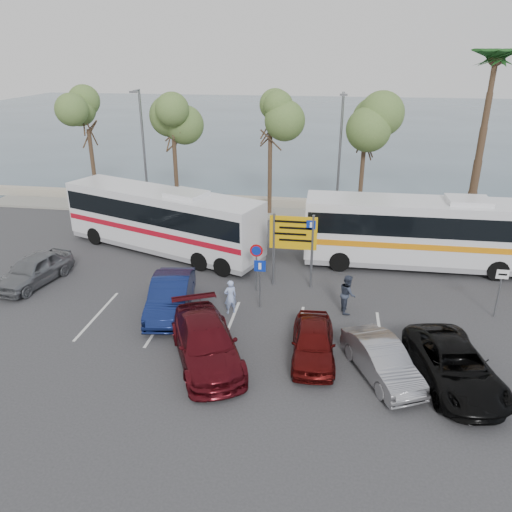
# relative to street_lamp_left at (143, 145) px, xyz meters

# --- Properties ---
(ground) EXTENTS (120.00, 120.00, 0.00)m
(ground) POSITION_rel_street_lamp_left_xyz_m (10.00, -13.52, -4.60)
(ground) COLOR #303032
(ground) RESTS_ON ground
(kerb_strip) EXTENTS (44.00, 2.40, 0.15)m
(kerb_strip) POSITION_rel_street_lamp_left_xyz_m (10.00, 0.48, -4.52)
(kerb_strip) COLOR gray
(kerb_strip) RESTS_ON ground
(seawall) EXTENTS (48.00, 0.80, 0.60)m
(seawall) POSITION_rel_street_lamp_left_xyz_m (10.00, 2.48, -4.30)
(seawall) COLOR #A09580
(seawall) RESTS_ON ground
(sea) EXTENTS (140.00, 140.00, 0.00)m
(sea) POSITION_rel_street_lamp_left_xyz_m (10.00, 46.48, -4.59)
(sea) COLOR #3A4F5E
(sea) RESTS_ON ground
(tree_far_left) EXTENTS (3.20, 3.20, 7.60)m
(tree_far_left) POSITION_rel_street_lamp_left_xyz_m (-4.00, 0.48, 1.73)
(tree_far_left) COLOR #382619
(tree_far_left) RESTS_ON kerb_strip
(tree_left) EXTENTS (3.20, 3.20, 7.20)m
(tree_left) POSITION_rel_street_lamp_left_xyz_m (2.00, 0.48, 1.41)
(tree_left) COLOR #382619
(tree_left) RESTS_ON kerb_strip
(tree_mid) EXTENTS (3.20, 3.20, 8.00)m
(tree_mid) POSITION_rel_street_lamp_left_xyz_m (8.50, 0.48, 2.06)
(tree_mid) COLOR #382619
(tree_mid) RESTS_ON kerb_strip
(tree_right) EXTENTS (3.20, 3.20, 7.40)m
(tree_right) POSITION_rel_street_lamp_left_xyz_m (14.50, 0.48, 1.57)
(tree_right) COLOR #382619
(tree_right) RESTS_ON kerb_strip
(palm_tree) EXTENTS (4.80, 4.80, 11.20)m
(palm_tree) POSITION_rel_street_lamp_left_xyz_m (21.50, 0.48, 5.27)
(palm_tree) COLOR #382619
(palm_tree) RESTS_ON kerb_strip
(street_lamp_left) EXTENTS (0.45, 1.15, 8.01)m
(street_lamp_left) POSITION_rel_street_lamp_left_xyz_m (0.00, 0.00, 0.00)
(street_lamp_left) COLOR slate
(street_lamp_left) RESTS_ON kerb_strip
(street_lamp_right) EXTENTS (0.45, 1.15, 8.01)m
(street_lamp_right) POSITION_rel_street_lamp_left_xyz_m (13.00, 0.00, 0.00)
(street_lamp_right) COLOR slate
(street_lamp_right) RESTS_ON kerb_strip
(direction_sign) EXTENTS (2.20, 0.12, 3.60)m
(direction_sign) POSITION_rel_street_lamp_left_xyz_m (11.00, -10.32, -2.17)
(direction_sign) COLOR slate
(direction_sign) RESTS_ON ground
(sign_no_stop) EXTENTS (0.60, 0.08, 2.35)m
(sign_no_stop) POSITION_rel_street_lamp_left_xyz_m (9.40, -11.13, -3.02)
(sign_no_stop) COLOR slate
(sign_no_stop) RESTS_ON ground
(sign_parking) EXTENTS (0.50, 0.07, 2.25)m
(sign_parking) POSITION_rel_street_lamp_left_xyz_m (9.80, -12.73, -3.13)
(sign_parking) COLOR slate
(sign_parking) RESTS_ON ground
(sign_taxi) EXTENTS (0.50, 0.07, 2.20)m
(sign_taxi) POSITION_rel_street_lamp_left_xyz_m (19.80, -12.03, -3.18)
(sign_taxi) COLOR slate
(sign_taxi) RESTS_ON ground
(lane_markings) EXTENTS (12.02, 4.20, 0.01)m
(lane_markings) POSITION_rel_street_lamp_left_xyz_m (8.86, -14.52, -4.60)
(lane_markings) COLOR silver
(lane_markings) RESTS_ON ground
(coach_bus_left) EXTENTS (11.96, 6.59, 3.69)m
(coach_bus_left) POSITION_rel_street_lamp_left_xyz_m (3.50, -7.02, -2.89)
(coach_bus_left) COLOR silver
(coach_bus_left) RESTS_ON ground
(coach_bus_right) EXTENTS (12.19, 2.72, 3.79)m
(coach_bus_right) POSITION_rel_street_lamp_left_xyz_m (17.50, -7.02, -2.84)
(coach_bus_right) COLOR silver
(coach_bus_right) RESTS_ON ground
(car_silver_a) EXTENTS (2.52, 4.51, 1.45)m
(car_silver_a) POSITION_rel_street_lamp_left_xyz_m (-1.35, -12.02, -3.87)
(car_silver_a) COLOR slate
(car_silver_a) RESTS_ON ground
(car_blue) EXTENTS (2.31, 4.83, 1.53)m
(car_blue) POSITION_rel_street_lamp_left_xyz_m (6.06, -13.70, -3.84)
(car_blue) COLOR #101C4D
(car_blue) RESTS_ON ground
(car_maroon) EXTENTS (4.10, 5.57, 1.50)m
(car_maroon) POSITION_rel_street_lamp_left_xyz_m (8.46, -17.02, -3.85)
(car_maroon) COLOR #4F0D13
(car_maroon) RESTS_ON ground
(car_red) EXTENTS (1.76, 3.95, 1.32)m
(car_red) POSITION_rel_street_lamp_left_xyz_m (12.30, -16.24, -3.94)
(car_red) COLOR #4C0B0A
(car_red) RESTS_ON ground
(suv_black) EXTENTS (3.18, 5.25, 1.36)m
(suv_black) POSITION_rel_street_lamp_left_xyz_m (17.10, -17.02, -3.92)
(suv_black) COLOR black
(suv_black) RESTS_ON ground
(car_silver_b) EXTENTS (2.87, 4.15, 1.30)m
(car_silver_b) POSITION_rel_street_lamp_left_xyz_m (14.70, -17.02, -3.95)
(car_silver_b) COLOR gray
(car_silver_b) RESTS_ON ground
(pedestrian_near) EXTENTS (0.68, 0.61, 1.55)m
(pedestrian_near) POSITION_rel_street_lamp_left_xyz_m (8.63, -13.43, -3.82)
(pedestrian_near) COLOR #9BB0E2
(pedestrian_near) RESTS_ON ground
(pedestrian_far) EXTENTS (0.79, 0.93, 1.72)m
(pedestrian_far) POSITION_rel_street_lamp_left_xyz_m (13.57, -12.52, -3.74)
(pedestrian_far) COLOR #303849
(pedestrian_far) RESTS_ON ground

